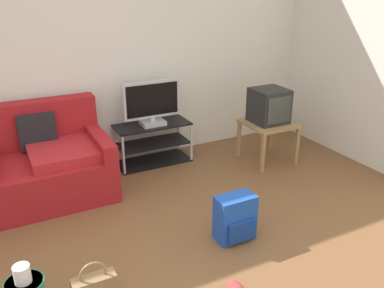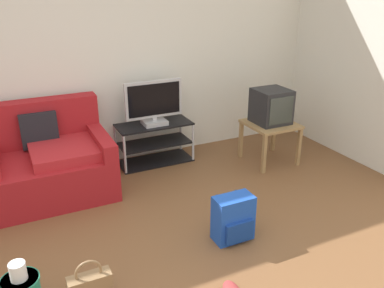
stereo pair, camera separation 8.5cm
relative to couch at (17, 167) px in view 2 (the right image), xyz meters
name	(u,v)px [view 2 (the right image)]	position (x,y,z in m)	size (l,w,h in m)	color
wall_back	(69,49)	(0.70, 0.51, 1.02)	(9.00, 0.10, 2.70)	silver
couch	(17,167)	(0.00, 0.00, 0.00)	(1.78, 0.93, 0.90)	maroon
tv_stand	(155,143)	(1.52, 0.22, -0.09)	(0.87, 0.39, 0.48)	black
flat_tv	(154,103)	(1.52, 0.19, 0.41)	(0.67, 0.22, 0.51)	#B2B2B7
side_table	(270,129)	(2.75, -0.36, 0.08)	(0.55, 0.55, 0.48)	#9E7A4C
crt_tv	(271,106)	(2.75, -0.34, 0.36)	(0.38, 0.38, 0.39)	#232326
backpack	(233,219)	(1.55, -1.53, -0.13)	(0.33, 0.25, 0.40)	blue
handbag	(90,287)	(0.31, -1.73, -0.21)	(0.29, 0.11, 0.33)	olive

